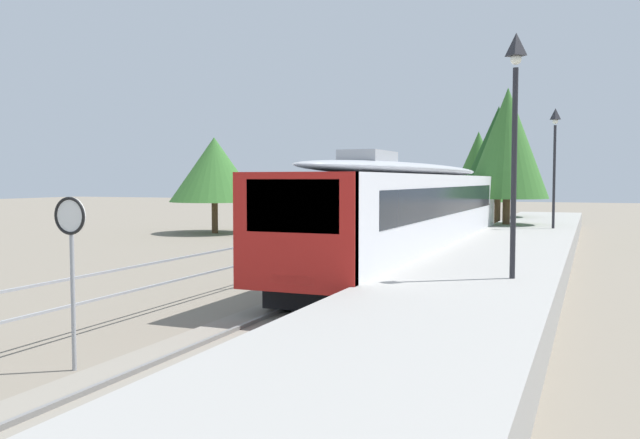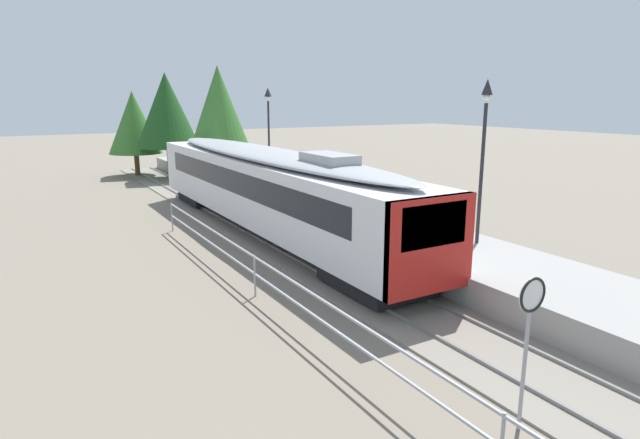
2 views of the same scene
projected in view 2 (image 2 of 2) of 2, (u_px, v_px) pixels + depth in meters
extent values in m
plane|color=slate|center=(251.00, 284.00, 16.39)|extent=(160.00, 160.00, 0.00)
cube|color=gray|center=(333.00, 268.00, 17.85)|extent=(3.20, 60.00, 0.06)
cube|color=slate|center=(315.00, 270.00, 17.48)|extent=(0.08, 60.00, 0.08)
cube|color=slate|center=(351.00, 263.00, 18.19)|extent=(0.08, 60.00, 0.08)
cube|color=silver|center=(265.00, 189.00, 21.99)|extent=(2.80, 20.48, 2.55)
cube|color=red|center=(431.00, 246.00, 13.46)|extent=(2.80, 0.24, 2.55)
cube|color=black|center=(434.00, 225.00, 13.26)|extent=(2.13, 0.08, 1.12)
cube|color=black|center=(265.00, 179.00, 21.90)|extent=(2.82, 17.20, 0.92)
ellipsoid|color=#9EA0A5|center=(265.00, 154.00, 21.66)|extent=(2.69, 19.66, 0.44)
cube|color=#9EA0A5|center=(329.00, 159.00, 17.29)|extent=(1.10, 2.20, 0.36)
cube|color=#EAE5C6|center=(431.00, 284.00, 13.62)|extent=(1.00, 0.10, 0.20)
cube|color=black|center=(376.00, 278.00, 15.74)|extent=(2.24, 3.20, 0.55)
cube|color=black|center=(207.00, 196.00, 28.94)|extent=(2.24, 3.20, 0.55)
cube|color=#999691|center=(409.00, 243.00, 19.36)|extent=(3.90, 60.00, 0.90)
cylinder|color=#232328|center=(481.00, 175.00, 17.23)|extent=(0.12, 0.12, 4.60)
pyramid|color=#232328|center=(487.00, 87.00, 16.61)|extent=(0.34, 0.34, 0.50)
sphere|color=silver|center=(487.00, 97.00, 16.68)|extent=(0.24, 0.24, 0.24)
cylinder|color=#232328|center=(269.00, 141.00, 31.10)|extent=(0.12, 0.12, 4.60)
pyramid|color=#232328|center=(268.00, 92.00, 30.47)|extent=(0.34, 0.34, 0.50)
sphere|color=silver|center=(268.00, 98.00, 30.54)|extent=(0.24, 0.24, 0.24)
cylinder|color=#9EA0A5|center=(524.00, 372.00, 8.97)|extent=(0.07, 0.07, 2.20)
cylinder|color=white|center=(532.00, 295.00, 8.64)|extent=(0.60, 0.03, 0.60)
torus|color=black|center=(533.00, 295.00, 8.63)|extent=(0.61, 0.05, 0.61)
cube|color=#9EA0A5|center=(504.00, 416.00, 7.55)|extent=(0.05, 36.00, 0.05)
cylinder|color=#9EA0A5|center=(255.00, 276.00, 15.26)|extent=(0.06, 0.06, 1.25)
cylinder|color=#9EA0A5|center=(172.00, 217.00, 22.83)|extent=(0.06, 0.06, 1.25)
cylinder|color=brown|center=(137.00, 165.00, 39.23)|extent=(0.36, 0.36, 1.68)
cone|color=#38702D|center=(134.00, 122.00, 38.54)|extent=(3.80, 3.80, 4.50)
cylinder|color=brown|center=(222.00, 175.00, 32.16)|extent=(0.36, 0.36, 2.17)
cone|color=#38702D|center=(219.00, 112.00, 31.32)|extent=(3.99, 3.99, 5.38)
cylinder|color=brown|center=(170.00, 163.00, 37.33)|extent=(0.36, 0.36, 2.30)
cone|color=#1E4C1E|center=(167.00, 110.00, 36.50)|extent=(4.38, 4.38, 5.10)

